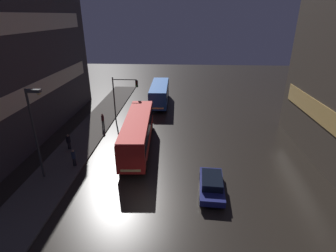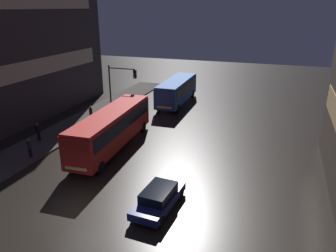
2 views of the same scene
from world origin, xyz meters
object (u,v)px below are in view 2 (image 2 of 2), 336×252
bus_far (177,89)px  pedestrian_far (91,113)px  bus_near (112,126)px  traffic_light_main (119,83)px  pedestrian_near (29,146)px  pedestrian_mid (38,130)px  car_taxi (159,198)px

bus_far → pedestrian_far: bearing=58.0°
bus_near → traffic_light_main: traffic_light_main is taller
bus_near → pedestrian_near: (-5.29, -4.15, -0.97)m
bus_near → bus_far: size_ratio=1.19×
pedestrian_mid → pedestrian_far: bearing=-47.6°
car_taxi → pedestrian_near: size_ratio=2.85×
pedestrian_far → traffic_light_main: (2.05, 2.74, 2.78)m
pedestrian_mid → pedestrian_far: pedestrian_far is taller
pedestrian_mid → pedestrian_near: bearing=-179.8°
car_taxi → pedestrian_far: pedestrian_far is taller
bus_near → traffic_light_main: 8.42m
bus_near → traffic_light_main: size_ratio=2.05×
bus_far → pedestrian_near: 20.30m
car_taxi → traffic_light_main: size_ratio=0.79×
bus_near → pedestrian_far: (-5.18, 4.84, -0.87)m
traffic_light_main → car_taxi: bearing=-55.4°
bus_far → pedestrian_mid: size_ratio=6.12×
pedestrian_near → traffic_light_main: 12.27m
bus_far → car_taxi: 23.13m
pedestrian_near → traffic_light_main: size_ratio=0.28×
pedestrian_mid → traffic_light_main: traffic_light_main is taller
bus_far → bus_near: bearing=85.1°
traffic_light_main → pedestrian_mid: bearing=-114.9°
car_taxi → pedestrian_far: 17.11m
car_taxi → bus_near: bearing=-42.1°
bus_far → pedestrian_near: (-6.25, -19.29, -0.80)m
bus_near → bus_far: bearing=-96.7°
bus_far → pedestrian_mid: (-8.06, -16.10, -0.77)m
bus_far → car_taxi: (6.07, -22.29, -1.20)m
pedestrian_near → pedestrian_far: pedestrian_far is taller
pedestrian_near → pedestrian_far: bearing=16.4°
pedestrian_near → pedestrian_far: 8.99m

